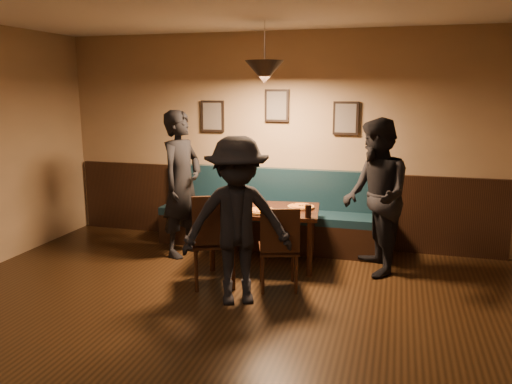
# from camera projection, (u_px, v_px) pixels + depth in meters

# --- Properties ---
(floor) EXTENTS (7.00, 7.00, 0.00)m
(floor) POSITION_uv_depth(u_px,v_px,m) (165.00, 375.00, 3.73)
(floor) COLOR black
(floor) RESTS_ON ground
(wall_back) EXTENTS (6.00, 0.00, 6.00)m
(wall_back) POSITION_uv_depth(u_px,v_px,m) (277.00, 140.00, 6.74)
(wall_back) COLOR #8C704F
(wall_back) RESTS_ON ground
(wainscot) EXTENTS (5.88, 0.06, 1.00)m
(wainscot) POSITION_uv_depth(u_px,v_px,m) (276.00, 206.00, 6.90)
(wainscot) COLOR black
(wainscot) RESTS_ON ground
(booth_bench) EXTENTS (3.00, 0.60, 1.00)m
(booth_bench) POSITION_uv_depth(u_px,v_px,m) (271.00, 210.00, 6.64)
(booth_bench) COLOR #0F232D
(booth_bench) RESTS_ON ground
(picture_left) EXTENTS (0.32, 0.04, 0.42)m
(picture_left) POSITION_uv_depth(u_px,v_px,m) (213.00, 116.00, 6.90)
(picture_left) COLOR black
(picture_left) RESTS_ON wall_back
(picture_center) EXTENTS (0.32, 0.04, 0.42)m
(picture_center) POSITION_uv_depth(u_px,v_px,m) (277.00, 106.00, 6.63)
(picture_center) COLOR black
(picture_center) RESTS_ON wall_back
(picture_right) EXTENTS (0.32, 0.04, 0.42)m
(picture_right) POSITION_uv_depth(u_px,v_px,m) (346.00, 118.00, 6.42)
(picture_right) COLOR black
(picture_right) RESTS_ON wall_back
(pendant_lamp) EXTENTS (0.44, 0.44, 0.25)m
(pendant_lamp) POSITION_uv_depth(u_px,v_px,m) (265.00, 72.00, 5.64)
(pendant_lamp) COLOR black
(pendant_lamp) RESTS_ON ceiling
(dining_table) EXTENTS (1.37, 0.97, 0.68)m
(dining_table) POSITION_uv_depth(u_px,v_px,m) (264.00, 236.00, 6.02)
(dining_table) COLOR black
(dining_table) RESTS_ON floor
(chair_near_left) EXTENTS (0.59, 0.59, 1.01)m
(chair_near_left) POSITION_uv_depth(u_px,v_px,m) (214.00, 239.00, 5.36)
(chair_near_left) COLOR black
(chair_near_left) RESTS_ON floor
(chair_near_right) EXTENTS (0.50, 0.50, 0.90)m
(chair_near_right) POSITION_uv_depth(u_px,v_px,m) (278.00, 247.00, 5.27)
(chair_near_right) COLOR black
(chair_near_right) RESTS_ON floor
(diner_left) EXTENTS (0.57, 0.74, 1.82)m
(diner_left) POSITION_uv_depth(u_px,v_px,m) (182.00, 184.00, 6.27)
(diner_left) COLOR black
(diner_left) RESTS_ON floor
(diner_right) EXTENTS (0.90, 1.02, 1.76)m
(diner_right) POSITION_uv_depth(u_px,v_px,m) (375.00, 197.00, 5.64)
(diner_right) COLOR black
(diner_right) RESTS_ON floor
(diner_front) EXTENTS (1.21, 0.99, 1.64)m
(diner_front) POSITION_uv_depth(u_px,v_px,m) (237.00, 221.00, 4.85)
(diner_front) COLOR black
(diner_front) RESTS_ON floor
(pizza_a) EXTENTS (0.46, 0.46, 0.04)m
(pizza_a) POSITION_uv_depth(u_px,v_px,m) (235.00, 202.00, 6.18)
(pizza_a) COLOR #C76A25
(pizza_a) RESTS_ON dining_table
(pizza_b) EXTENTS (0.40, 0.40, 0.04)m
(pizza_b) POSITION_uv_depth(u_px,v_px,m) (262.00, 211.00, 5.76)
(pizza_b) COLOR orange
(pizza_b) RESTS_ON dining_table
(pizza_c) EXTENTS (0.38, 0.38, 0.04)m
(pizza_c) POSITION_uv_depth(u_px,v_px,m) (301.00, 207.00, 5.96)
(pizza_c) COLOR #BF7124
(pizza_c) RESTS_ON dining_table
(soda_glass) EXTENTS (0.08, 0.08, 0.15)m
(soda_glass) POSITION_uv_depth(u_px,v_px,m) (308.00, 211.00, 5.52)
(soda_glass) COLOR black
(soda_glass) RESTS_ON dining_table
(tabasco_bottle) EXTENTS (0.03, 0.03, 0.12)m
(tabasco_bottle) POSITION_uv_depth(u_px,v_px,m) (309.00, 209.00, 5.70)
(tabasco_bottle) COLOR #9F0508
(tabasco_bottle) RESTS_ON dining_table
(napkin_a) EXTENTS (0.17, 0.17, 0.01)m
(napkin_a) POSITION_uv_depth(u_px,v_px,m) (225.00, 201.00, 6.34)
(napkin_a) COLOR #207A27
(napkin_a) RESTS_ON dining_table
(napkin_b) EXTENTS (0.19, 0.19, 0.01)m
(napkin_b) POSITION_uv_depth(u_px,v_px,m) (216.00, 210.00, 5.87)
(napkin_b) COLOR #1F7532
(napkin_b) RESTS_ON dining_table
(cutlery_set) EXTENTS (0.18, 0.08, 0.00)m
(cutlery_set) POSITION_uv_depth(u_px,v_px,m) (248.00, 216.00, 5.61)
(cutlery_set) COLOR silver
(cutlery_set) RESTS_ON dining_table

